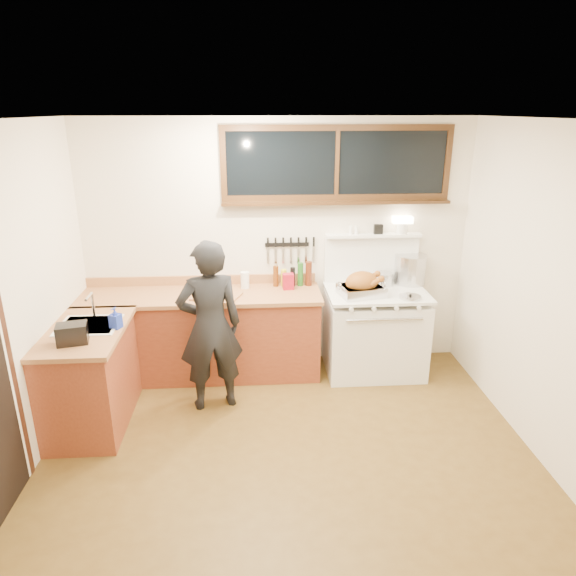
{
  "coord_description": "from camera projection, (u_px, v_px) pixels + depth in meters",
  "views": [
    {
      "loc": [
        -0.25,
        -3.46,
        2.67
      ],
      "look_at": [
        0.05,
        0.85,
        1.15
      ],
      "focal_mm": 32.0,
      "sensor_mm": 36.0,
      "label": 1
    }
  ],
  "objects": [
    {
      "name": "ground_plane",
      "position": [
        289.0,
        457.0,
        4.16
      ],
      "size": [
        4.0,
        3.5,
        0.02
      ],
      "primitive_type": "cube",
      "color": "#533A15"
    },
    {
      "name": "room_shell",
      "position": [
        289.0,
        261.0,
        3.61
      ],
      "size": [
        4.1,
        3.6,
        2.65
      ],
      "color": "silver",
      "rests_on": "ground"
    },
    {
      "name": "counter_back",
      "position": [
        202.0,
        334.0,
        5.32
      ],
      "size": [
        2.44,
        0.64,
        1.0
      ],
      "color": "maroon",
      "rests_on": "ground"
    },
    {
      "name": "counter_left",
      "position": [
        91.0,
        376.0,
        4.49
      ],
      "size": [
        0.64,
        1.09,
        0.9
      ],
      "color": "maroon",
      "rests_on": "ground"
    },
    {
      "name": "sink_unit",
      "position": [
        90.0,
        331.0,
        4.43
      ],
      "size": [
        0.5,
        0.45,
        0.37
      ],
      "color": "white",
      "rests_on": "counter_left"
    },
    {
      "name": "vintage_stove",
      "position": [
        374.0,
        329.0,
        5.4
      ],
      "size": [
        1.02,
        0.74,
        1.61
      ],
      "color": "white",
      "rests_on": "ground"
    },
    {
      "name": "back_window",
      "position": [
        337.0,
        172.0,
        5.13
      ],
      "size": [
        2.32,
        0.13,
        0.77
      ],
      "color": "black",
      "rests_on": "room_shell"
    },
    {
      "name": "knife_strip",
      "position": [
        289.0,
        246.0,
        5.36
      ],
      "size": [
        0.52,
        0.03,
        0.28
      ],
      "color": "black",
      "rests_on": "room_shell"
    },
    {
      "name": "man",
      "position": [
        210.0,
        327.0,
        4.63
      ],
      "size": [
        0.66,
        0.52,
        1.61
      ],
      "color": "black",
      "rests_on": "ground"
    },
    {
      "name": "soap_bottle",
      "position": [
        115.0,
        318.0,
        4.33
      ],
      "size": [
        0.11,
        0.11,
        0.19
      ],
      "color": "#2135A6",
      "rests_on": "counter_left"
    },
    {
      "name": "toaster",
      "position": [
        72.0,
        334.0,
        4.06
      ],
      "size": [
        0.26,
        0.21,
        0.16
      ],
      "color": "black",
      "rests_on": "counter_left"
    },
    {
      "name": "cutting_board",
      "position": [
        217.0,
        292.0,
        5.05
      ],
      "size": [
        0.52,
        0.46,
        0.14
      ],
      "color": "#A36B40",
      "rests_on": "counter_back"
    },
    {
      "name": "roast_turkey",
      "position": [
        362.0,
        286.0,
        5.1
      ],
      "size": [
        0.48,
        0.4,
        0.25
      ],
      "color": "silver",
      "rests_on": "vintage_stove"
    },
    {
      "name": "stockpot",
      "position": [
        410.0,
        269.0,
        5.44
      ],
      "size": [
        0.43,
        0.43,
        0.31
      ],
      "color": "silver",
      "rests_on": "vintage_stove"
    },
    {
      "name": "saucepan",
      "position": [
        385.0,
        279.0,
        5.41
      ],
      "size": [
        0.2,
        0.31,
        0.13
      ],
      "color": "silver",
      "rests_on": "vintage_stove"
    },
    {
      "name": "pot_lid",
      "position": [
        410.0,
        297.0,
        5.05
      ],
      "size": [
        0.23,
        0.23,
        0.04
      ],
      "color": "silver",
      "rests_on": "vintage_stove"
    },
    {
      "name": "coffee_tin",
      "position": [
        288.0,
        281.0,
        5.28
      ],
      "size": [
        0.12,
        0.1,
        0.16
      ],
      "color": "maroon",
      "rests_on": "counter_back"
    },
    {
      "name": "pitcher",
      "position": [
        245.0,
        280.0,
        5.31
      ],
      "size": [
        0.12,
        0.12,
        0.17
      ],
      "color": "white",
      "rests_on": "counter_back"
    },
    {
      "name": "bottle_cluster",
      "position": [
        295.0,
        275.0,
        5.37
      ],
      "size": [
        0.41,
        0.07,
        0.26
      ],
      "color": "black",
      "rests_on": "counter_back"
    }
  ]
}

